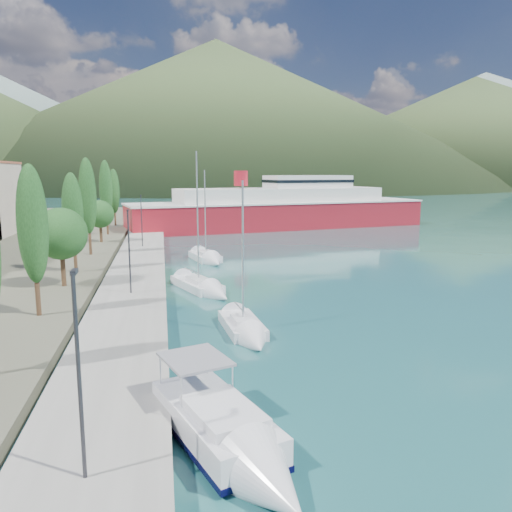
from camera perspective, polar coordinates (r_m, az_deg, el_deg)
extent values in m
plane|color=#20595A|center=(141.42, -8.01, 5.62)|extent=(1400.00, 1400.00, 0.00)
cube|color=gray|center=(47.88, -13.37, -1.65)|extent=(5.00, 88.00, 0.80)
cone|color=slate|center=(710.85, -3.75, 16.04)|extent=(760.00, 760.00, 180.00)
cone|color=slate|center=(755.78, 24.44, 13.32)|extent=(640.00, 640.00, 140.00)
cone|color=#3B4E29|center=(426.23, -4.50, 16.00)|extent=(480.00, 480.00, 115.00)
cone|color=#3B4E29|center=(482.79, 23.52, 13.01)|extent=(420.00, 420.00, 90.00)
cube|color=silver|center=(90.71, -27.06, 5.50)|extent=(9.00, 10.00, 8.00)
cube|color=#9E5138|center=(90.59, -27.26, 8.11)|extent=(9.20, 10.20, 0.30)
cylinder|color=#47301E|center=(33.79, -23.64, -4.54)|extent=(0.30, 0.30, 2.05)
ellipsoid|color=#204D1E|center=(33.04, -24.18, 3.32)|extent=(1.80, 1.80, 7.26)
cylinder|color=#47301E|center=(41.66, -21.17, -1.51)|extent=(0.36, 0.36, 2.51)
sphere|color=#204D1E|center=(41.24, -21.41, 2.39)|extent=(4.02, 4.02, 4.02)
cylinder|color=#47301E|center=(47.23, -19.92, -0.55)|extent=(0.30, 0.30, 1.93)
ellipsoid|color=#204D1E|center=(46.71, -20.23, 4.76)|extent=(1.80, 1.80, 6.85)
cylinder|color=#47301E|center=(56.61, -18.41, 1.30)|extent=(0.30, 0.30, 2.27)
ellipsoid|color=#204D1E|center=(56.15, -18.69, 6.52)|extent=(1.80, 1.80, 8.06)
cylinder|color=#47301E|center=(66.35, -17.29, 2.46)|extent=(0.36, 0.36, 2.18)
sphere|color=#204D1E|center=(66.11, -17.40, 4.60)|extent=(3.48, 3.48, 3.48)
cylinder|color=#47301E|center=(74.35, -16.60, 3.27)|extent=(0.30, 0.30, 2.30)
ellipsoid|color=#204D1E|center=(74.00, -16.79, 7.30)|extent=(1.80, 1.80, 8.17)
cylinder|color=#47301E|center=(86.63, -15.78, 4.06)|extent=(0.30, 0.30, 2.05)
ellipsoid|color=#204D1E|center=(86.34, -15.92, 7.14)|extent=(1.80, 1.80, 7.28)
cylinder|color=#2D2D33|center=(15.13, -19.56, -13.11)|extent=(0.12, 0.12, 6.00)
cube|color=#2D2D33|center=(14.52, -20.07, -1.71)|extent=(0.15, 0.50, 0.12)
cylinder|color=#2D2D33|center=(37.01, -14.28, 0.42)|extent=(0.12, 0.12, 6.00)
cube|color=#2D2D33|center=(36.91, -14.45, 5.08)|extent=(0.15, 0.50, 0.12)
cylinder|color=#2D2D33|center=(60.46, -12.94, 3.92)|extent=(0.12, 0.12, 6.00)
cube|color=#2D2D33|center=(60.50, -13.04, 6.77)|extent=(0.15, 0.50, 0.12)
cube|color=black|center=(19.16, -4.72, -20.32)|extent=(4.09, 6.46, 0.68)
cube|color=silver|center=(18.79, -4.76, -18.27)|extent=(4.42, 6.83, 1.07)
cube|color=black|center=(19.02, -4.74, -19.56)|extent=(4.50, 6.92, 0.21)
cube|color=silver|center=(17.85, -3.70, -17.38)|extent=(2.90, 3.59, 0.39)
cube|color=gray|center=(19.50, -6.97, -11.60)|extent=(2.95, 3.21, 0.10)
cone|color=silver|center=(15.83, 1.98, -24.91)|extent=(3.38, 3.75, 2.52)
cube|color=silver|center=(30.66, -1.61, -8.04)|extent=(2.40, 5.12, 0.80)
cube|color=silver|center=(30.20, -1.47, -7.26)|extent=(1.36, 2.08, 0.31)
cylinder|color=silver|center=(29.28, -1.51, 0.39)|extent=(0.12, 0.12, 8.41)
cone|color=silver|center=(27.73, -0.08, -9.97)|extent=(2.20, 2.47, 2.04)
cube|color=silver|center=(41.53, -6.78, -3.38)|extent=(4.20, 6.44, 0.86)
cube|color=silver|center=(41.04, -6.56, -2.71)|extent=(2.09, 2.73, 0.33)
cylinder|color=silver|center=(40.28, -6.69, 4.38)|extent=(0.12, 0.12, 10.46)
cone|color=silver|center=(38.13, -4.32, -4.51)|extent=(3.05, 3.42, 2.19)
cube|color=silver|center=(54.88, -5.85, -0.18)|extent=(3.40, 5.64, 0.90)
cube|color=silver|center=(54.45, -5.75, 0.38)|extent=(1.81, 2.36, 0.35)
cylinder|color=silver|center=(53.93, -5.83, 4.96)|extent=(0.12, 0.12, 9.02)
cone|color=silver|center=(51.72, -4.73, -0.76)|extent=(2.79, 2.90, 2.30)
cube|color=maroon|center=(86.28, 2.71, 4.53)|extent=(52.40, 20.34, 4.95)
cube|color=silver|center=(86.10, 2.73, 6.18)|extent=(52.81, 20.72, 0.27)
cube|color=silver|center=(86.04, 2.73, 6.88)|extent=(36.44, 15.49, 2.65)
cube|color=silver|center=(88.30, 5.92, 8.46)|extent=(15.37, 9.24, 2.12)
cylinder|color=maroon|center=(83.27, -1.74, 8.87)|extent=(2.30, 2.30, 2.48)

